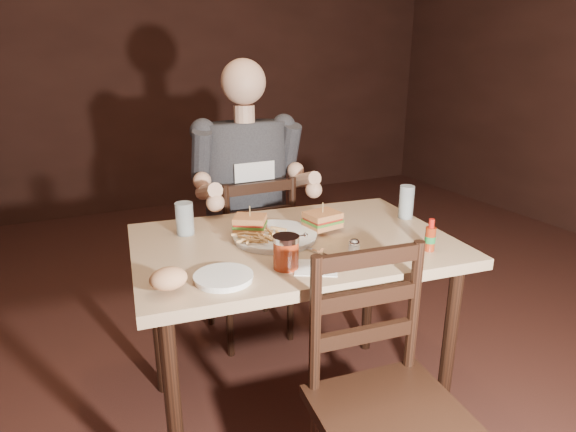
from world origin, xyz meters
name	(u,v)px	position (x,y,z in m)	size (l,w,h in m)	color
room_shell	(374,65)	(0.00, 0.00, 1.40)	(7.00, 7.00, 7.00)	black
main_table	(294,261)	(-0.10, 0.31, 0.69)	(1.25, 0.90, 0.77)	tan
chair_far	(248,256)	(-0.04, 0.96, 0.44)	(0.41, 0.45, 0.88)	black
chair_near	(394,419)	(-0.09, -0.32, 0.45)	(0.41, 0.45, 0.90)	black
diner	(249,164)	(-0.04, 0.91, 0.93)	(0.55, 0.43, 0.96)	#34363A
dinner_plate	(275,237)	(-0.16, 0.35, 0.78)	(0.31, 0.31, 0.02)	white
sandwich_left	(250,218)	(-0.23, 0.43, 0.84)	(0.12, 0.10, 0.10)	#D0874F
sandwich_right	(323,214)	(0.05, 0.35, 0.84)	(0.13, 0.10, 0.11)	#D0874F
fries_pile	(264,236)	(-0.22, 0.32, 0.81)	(0.24, 0.17, 0.04)	#E3B06C
ketchup_dollop	(338,222)	(0.12, 0.36, 0.79)	(0.04, 0.04, 0.01)	maroon
glass_left	(185,219)	(-0.45, 0.55, 0.83)	(0.07, 0.07, 0.13)	silver
glass_right	(406,202)	(0.44, 0.34, 0.84)	(0.06, 0.06, 0.14)	silver
hot_sauce	(430,235)	(0.29, 0.01, 0.83)	(0.04, 0.04, 0.12)	maroon
salt_shaker	(354,250)	(0.00, 0.06, 0.80)	(0.04, 0.04, 0.07)	white
syrup_dispenser	(286,252)	(-0.23, 0.10, 0.83)	(0.09, 0.09, 0.11)	maroon
napkin	(316,268)	(-0.14, 0.06, 0.77)	(0.14, 0.13, 0.00)	white
knife	(329,257)	(-0.07, 0.11, 0.78)	(0.01, 0.23, 0.01)	silver
fork	(319,257)	(-0.10, 0.12, 0.78)	(0.01, 0.15, 0.00)	silver
side_plate	(224,278)	(-0.44, 0.10, 0.78)	(0.18, 0.18, 0.01)	white
bread_roll	(168,279)	(-0.61, 0.09, 0.82)	(0.11, 0.09, 0.06)	tan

